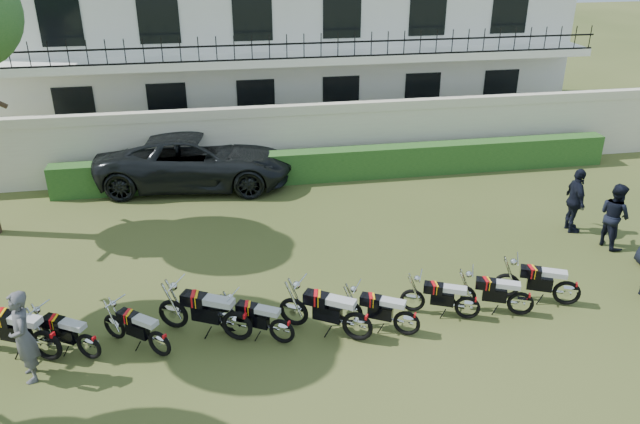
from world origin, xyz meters
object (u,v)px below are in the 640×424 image
object	(u,v)px
motorcycle_0	(45,338)
motorcycle_7	(468,302)
motorcycle_2	(159,338)
motorcycle_1	(88,341)
suv	(196,159)
inspector	(23,337)
motorcycle_5	(358,320)
motorcycle_6	(407,317)
motorcycle_4	(282,325)
motorcycle_3	(237,319)
motorcycle_8	(521,298)
officer_4	(614,215)
officer_5	(575,201)
motorcycle_9	(568,287)

from	to	relation	value
motorcycle_0	motorcycle_7	distance (m)	8.36
motorcycle_2	motorcycle_1	bearing A→B (deg)	122.34
suv	inspector	bearing A→B (deg)	168.59
motorcycle_5	motorcycle_6	world-z (taller)	motorcycle_5
inspector	motorcycle_4	bearing A→B (deg)	71.99
motorcycle_3	motorcycle_8	distance (m)	5.94
officer_4	motorcycle_6	bearing A→B (deg)	104.57
motorcycle_4	inspector	xyz separation A→B (m)	(-4.65, -0.21, 0.48)
inspector	motorcycle_3	bearing A→B (deg)	76.21
motorcycle_8	motorcycle_3	bearing A→B (deg)	111.83
motorcycle_2	suv	bearing A→B (deg)	33.91
motorcycle_3	officer_4	bearing A→B (deg)	-49.18
motorcycle_8	officer_5	world-z (taller)	officer_5
motorcycle_4	suv	size ratio (longest dim) A/B	0.25
motorcycle_8	motorcycle_9	world-z (taller)	motorcycle_9
motorcycle_7	officer_5	size ratio (longest dim) A/B	0.88
motorcycle_1	inspector	size ratio (longest dim) A/B	0.85
suv	officer_4	world-z (taller)	officer_4
officer_4	officer_5	world-z (taller)	officer_5
officer_5	motorcycle_8	bearing A→B (deg)	147.16
motorcycle_2	motorcycle_7	bearing A→B (deg)	-50.17
motorcycle_0	inspector	xyz separation A→B (m)	(-0.21, -0.44, 0.38)
motorcycle_3	inspector	size ratio (longest dim) A/B	1.05
officer_5	motorcycle_0	bearing A→B (deg)	114.37
motorcycle_2	motorcycle_8	bearing A→B (deg)	-50.89
motorcycle_3	motorcycle_9	world-z (taller)	motorcycle_3
motorcycle_2	motorcycle_4	xyz separation A→B (m)	(2.35, -0.00, -0.00)
motorcycle_8	suv	distance (m)	10.93
motorcycle_1	suv	world-z (taller)	suv
motorcycle_5	officer_4	world-z (taller)	officer_4
motorcycle_5	motorcycle_4	bearing A→B (deg)	114.82
motorcycle_8	motorcycle_9	bearing A→B (deg)	-57.53
motorcycle_6	officer_4	size ratio (longest dim) A/B	0.91
motorcycle_0	motorcycle_7	bearing A→B (deg)	-64.89
motorcycle_1	motorcycle_3	size ratio (longest dim) A/B	0.81
inspector	motorcycle_9	bearing A→B (deg)	71.98
suv	officer_4	bearing A→B (deg)	-112.85
motorcycle_3	suv	size ratio (longest dim) A/B	0.31
motorcycle_7	officer_5	distance (m)	5.57
motorcycle_6	motorcycle_7	xyz separation A→B (m)	(1.42, 0.33, -0.02)
motorcycle_4	inspector	size ratio (longest dim) A/B	0.84
inspector	motorcycle_6	bearing A→B (deg)	69.68
motorcycle_8	motorcycle_6	bearing A→B (deg)	119.21
motorcycle_0	motorcycle_3	bearing A→B (deg)	-64.19
motorcycle_2	motorcycle_4	size ratio (longest dim) A/B	0.91
motorcycle_8	motorcycle_4	bearing A→B (deg)	114.32
officer_5	motorcycle_9	bearing A→B (deg)	157.98
motorcycle_1	suv	size ratio (longest dim) A/B	0.25
motorcycle_5	officer_5	distance (m)	7.78
motorcycle_5	officer_5	world-z (taller)	officer_5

